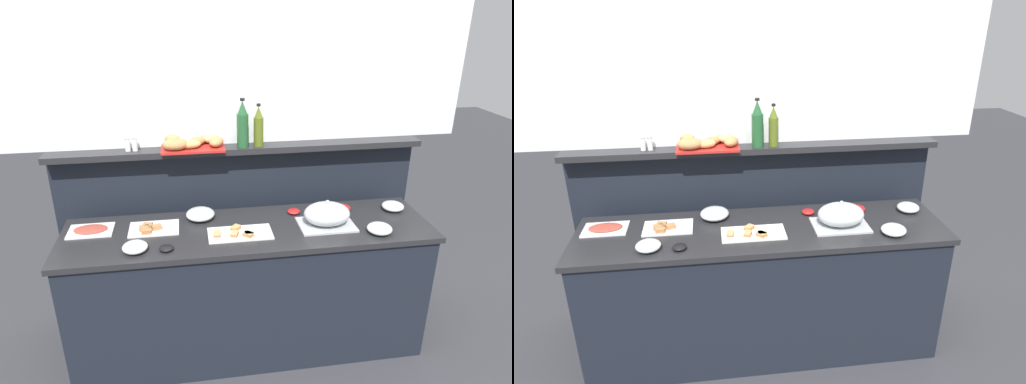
# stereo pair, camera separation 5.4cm
# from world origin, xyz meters

# --- Properties ---
(ground_plane) EXTENTS (12.00, 12.00, 0.00)m
(ground_plane) POSITION_xyz_m (0.00, 0.60, 0.00)
(ground_plane) COLOR #38383D
(buffet_counter) EXTENTS (2.24, 0.60, 0.89)m
(buffet_counter) POSITION_xyz_m (0.00, 0.00, 0.45)
(buffet_counter) COLOR black
(buffet_counter) RESTS_ON ground_plane
(back_ledge_unit) EXTENTS (2.46, 0.22, 1.29)m
(back_ledge_unit) POSITION_xyz_m (0.00, 0.48, 0.68)
(back_ledge_unit) COLOR black
(back_ledge_unit) RESTS_ON ground_plane
(upper_wall_panel) EXTENTS (3.06, 0.08, 1.31)m
(upper_wall_panel) POSITION_xyz_m (0.00, 0.50, 1.95)
(upper_wall_panel) COLOR white
(upper_wall_panel) RESTS_ON back_ledge_unit
(sandwich_platter_front) EXTENTS (0.30, 0.20, 0.04)m
(sandwich_platter_front) POSITION_xyz_m (-0.58, 0.07, 0.90)
(sandwich_platter_front) COLOR white
(sandwich_platter_front) RESTS_ON buffet_counter
(sandwich_platter_side) EXTENTS (0.38, 0.19, 0.04)m
(sandwich_platter_side) POSITION_xyz_m (-0.07, -0.07, 0.90)
(sandwich_platter_side) COLOR white
(sandwich_platter_side) RESTS_ON buffet_counter
(cold_cuts_platter) EXTENTS (0.26, 0.18, 0.02)m
(cold_cuts_platter) POSITION_xyz_m (-0.94, 0.11, 0.90)
(cold_cuts_platter) COLOR white
(cold_cuts_platter) RESTS_ON buffet_counter
(serving_cloche) EXTENTS (0.34, 0.24, 0.17)m
(serving_cloche) POSITION_xyz_m (0.47, -0.04, 0.96)
(serving_cloche) COLOR #B7BABF
(serving_cloche) RESTS_ON buffet_counter
(glass_bowl_large) EXTENTS (0.15, 0.15, 0.06)m
(glass_bowl_large) POSITION_xyz_m (0.76, -0.18, 0.92)
(glass_bowl_large) COLOR silver
(glass_bowl_large) RESTS_ON buffet_counter
(glass_bowl_medium) EXTENTS (0.14, 0.14, 0.06)m
(glass_bowl_medium) POSITION_xyz_m (-0.66, -0.17, 0.92)
(glass_bowl_medium) COLOR silver
(glass_bowl_medium) RESTS_ON buffet_counter
(glass_bowl_small) EXTENTS (0.14, 0.14, 0.06)m
(glass_bowl_small) POSITION_xyz_m (0.97, 0.11, 0.92)
(glass_bowl_small) COLOR silver
(glass_bowl_small) RESTS_ON buffet_counter
(glass_bowl_extra) EXTENTS (0.18, 0.18, 0.07)m
(glass_bowl_extra) POSITION_xyz_m (-0.29, 0.17, 0.92)
(glass_bowl_extra) COLOR silver
(glass_bowl_extra) RESTS_ON buffet_counter
(condiment_bowl_teal) EXTENTS (0.08, 0.08, 0.03)m
(condiment_bowl_teal) POSITION_xyz_m (0.32, 0.16, 0.91)
(condiment_bowl_teal) COLOR red
(condiment_bowl_teal) RESTS_ON buffet_counter
(condiment_bowl_dark) EXTENTS (0.11, 0.11, 0.04)m
(condiment_bowl_dark) POSITION_xyz_m (0.64, 0.16, 0.91)
(condiment_bowl_dark) COLOR red
(condiment_bowl_dark) RESTS_ON buffet_counter
(condiment_bowl_cream) EXTENTS (0.08, 0.08, 0.03)m
(condiment_bowl_cream) POSITION_xyz_m (-0.49, -0.19, 0.90)
(condiment_bowl_cream) COLOR black
(condiment_bowl_cream) RESTS_ON buffet_counter
(wine_bottle_green) EXTENTS (0.08, 0.08, 0.32)m
(wine_bottle_green) POSITION_xyz_m (0.02, 0.37, 1.43)
(wine_bottle_green) COLOR #23562D
(wine_bottle_green) RESTS_ON back_ledge_unit
(olive_oil_bottle) EXTENTS (0.06, 0.06, 0.28)m
(olive_oil_bottle) POSITION_xyz_m (0.12, 0.38, 1.42)
(olive_oil_bottle) COLOR #56661E
(olive_oil_bottle) RESTS_ON back_ledge_unit
(salt_shaker) EXTENTS (0.03, 0.03, 0.09)m
(salt_shaker) POSITION_xyz_m (-0.71, 0.40, 1.34)
(salt_shaker) COLOR white
(salt_shaker) RESTS_ON back_ledge_unit
(pepper_shaker) EXTENTS (0.03, 0.03, 0.09)m
(pepper_shaker) POSITION_xyz_m (-0.67, 0.40, 1.34)
(pepper_shaker) COLOR white
(pepper_shaker) RESTS_ON back_ledge_unit
(bread_basket) EXTENTS (0.42, 0.31, 0.08)m
(bread_basket) POSITION_xyz_m (-0.33, 0.40, 1.33)
(bread_basket) COLOR #B2231E
(bread_basket) RESTS_ON back_ledge_unit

